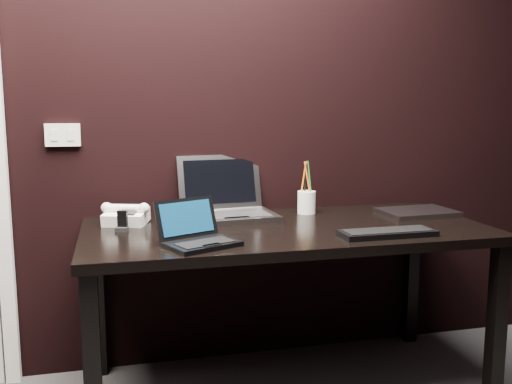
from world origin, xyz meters
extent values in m
plane|color=black|center=(0.00, 1.80, 1.30)|extent=(4.00, 0.00, 4.00)
cube|color=silver|center=(-0.62, 1.79, 1.12)|extent=(0.15, 0.02, 0.10)
cube|color=silver|center=(-0.66, 1.78, 1.12)|extent=(0.03, 0.01, 0.05)
cube|color=silver|center=(-0.58, 1.78, 1.12)|extent=(0.03, 0.01, 0.05)
cube|color=black|center=(0.30, 1.40, 0.72)|extent=(1.70, 0.80, 0.04)
cube|color=black|center=(-0.50, 1.05, 0.35)|extent=(0.06, 0.06, 0.70)
cube|color=black|center=(1.10, 1.05, 0.35)|extent=(0.06, 0.06, 0.70)
cube|color=black|center=(-0.50, 1.75, 0.35)|extent=(0.06, 0.06, 0.70)
cube|color=black|center=(1.10, 1.75, 0.35)|extent=(0.06, 0.06, 0.70)
cube|color=black|center=(-0.10, 1.14, 0.75)|extent=(0.30, 0.26, 0.02)
cube|color=black|center=(-0.09, 1.12, 0.76)|extent=(0.23, 0.17, 0.00)
cube|color=black|center=(-0.07, 1.08, 0.76)|extent=(0.08, 0.05, 0.00)
cube|color=black|center=(-0.14, 1.24, 0.83)|extent=(0.25, 0.15, 0.15)
cube|color=#092A47|center=(-0.14, 1.24, 0.83)|extent=(0.21, 0.12, 0.12)
cube|color=#A3A3A8|center=(0.10, 1.59, 0.75)|extent=(0.42, 0.32, 0.03)
cube|color=black|center=(0.10, 1.56, 0.77)|extent=(0.34, 0.19, 0.00)
cube|color=#98989D|center=(0.11, 1.49, 0.77)|extent=(0.12, 0.06, 0.00)
cube|color=gray|center=(0.08, 1.77, 0.89)|extent=(0.40, 0.11, 0.25)
cube|color=black|center=(0.08, 1.76, 0.89)|extent=(0.35, 0.09, 0.20)
cube|color=black|center=(0.64, 1.14, 0.75)|extent=(0.39, 0.14, 0.02)
cube|color=black|center=(0.64, 1.14, 0.76)|extent=(0.35, 0.11, 0.00)
cube|color=#939499|center=(0.97, 1.50, 0.75)|extent=(0.35, 0.26, 0.02)
cube|color=white|center=(-0.36, 1.61, 0.77)|extent=(0.21, 0.21, 0.07)
cylinder|color=white|center=(-0.36, 1.60, 0.81)|extent=(0.17, 0.08, 0.03)
sphere|color=silver|center=(-0.44, 1.63, 0.81)|extent=(0.06, 0.06, 0.05)
sphere|color=silver|center=(-0.29, 1.57, 0.81)|extent=(0.06, 0.06, 0.05)
cube|color=black|center=(-0.36, 1.56, 0.80)|extent=(0.08, 0.07, 0.01)
cube|color=black|center=(-0.38, 1.48, 0.78)|extent=(0.04, 0.03, 0.08)
cube|color=black|center=(-0.38, 1.47, 0.75)|extent=(0.06, 0.05, 0.02)
cylinder|color=white|center=(0.48, 1.66, 0.79)|extent=(0.11, 0.11, 0.11)
cylinder|color=orange|center=(0.46, 1.66, 0.91)|extent=(0.03, 0.03, 0.16)
cylinder|color=#23822E|center=(0.49, 1.65, 0.91)|extent=(0.02, 0.02, 0.16)
cylinder|color=black|center=(0.48, 1.67, 0.91)|extent=(0.02, 0.02, 0.16)
cylinder|color=#DC5414|center=(0.48, 1.64, 0.91)|extent=(0.03, 0.03, 0.16)
camera|label=1|loc=(-0.40, -0.88, 1.26)|focal=40.00mm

